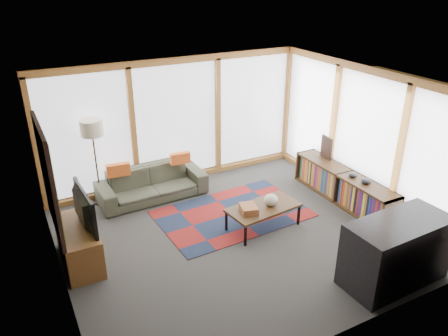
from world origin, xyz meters
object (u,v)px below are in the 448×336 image
coffee_table (263,217)px  television (78,209)px  sofa (152,183)px  floor_lamp (96,163)px  bookshelf (343,187)px  bar_counter (396,251)px  tv_console (79,245)px

coffee_table → television: 3.05m
sofa → floor_lamp: (-0.95, 0.29, 0.53)m
floor_lamp → bookshelf: (4.16, -2.13, -0.53)m
floor_lamp → sofa: bearing=-17.0°
bar_counter → sofa: bearing=117.4°
floor_lamp → coffee_table: bearing=-44.4°
coffee_table → television: television is taller
bookshelf → television: (-4.80, 0.38, 0.60)m
bookshelf → bar_counter: bar_counter is taller
sofa → floor_lamp: size_ratio=1.25×
tv_console → television: size_ratio=1.19×
floor_lamp → tv_console: (-0.72, -1.76, -0.53)m
television → bar_counter: 4.61m
sofa → coffee_table: bearing=-57.2°
floor_lamp → television: 1.87m
sofa → tv_console: 2.22m
coffee_table → tv_console: bearing=171.0°
tv_console → bar_counter: (3.91, -2.52, 0.18)m
sofa → tv_console: bearing=-140.3°
coffee_table → television: (-2.93, 0.48, 0.70)m
bookshelf → sofa: bearing=150.1°
coffee_table → sofa: bearing=124.4°
tv_console → bar_counter: 4.66m
sofa → tv_console: (-1.67, -1.47, 0.00)m
sofa → tv_console: tv_console is taller
coffee_table → bookshelf: size_ratio=0.51×
bookshelf → television: television is taller
tv_console → bar_counter: size_ratio=0.79×
bookshelf → tv_console: bookshelf is taller
bookshelf → television: size_ratio=2.39×
tv_console → bookshelf: bearing=-4.4°
coffee_table → tv_console: size_ratio=1.02×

